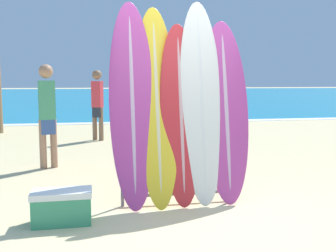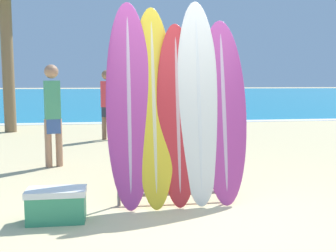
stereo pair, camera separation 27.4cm
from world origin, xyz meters
name	(u,v)px [view 1 (the left image)]	position (x,y,z in m)	size (l,w,h in m)	color
ground_plane	(215,224)	(0.00, 0.00, 0.00)	(160.00, 160.00, 0.00)	beige
ocean_water	(104,94)	(0.00, 39.36, 0.00)	(120.00, 60.00, 0.01)	teal
surfboard_rack	(180,167)	(-0.19, 0.77, 0.45)	(1.44, 0.04, 0.84)	slate
surfboard_slot_0	(132,103)	(-0.76, 0.84, 1.22)	(0.54, 0.67, 2.44)	#B23D8E
surfboard_slot_1	(157,105)	(-0.47, 0.84, 1.20)	(0.51, 0.70, 2.39)	yellow
surfboard_slot_2	(181,114)	(-0.19, 0.79, 1.09)	(0.50, 0.52, 2.18)	red
surfboard_slot_3	(201,102)	(0.07, 0.81, 1.23)	(0.53, 0.57, 2.46)	silver
surfboard_slot_4	(226,111)	(0.38, 0.80, 1.11)	(0.58, 0.53, 2.23)	#B23D8E
person_near_water	(97,102)	(-1.10, 6.11, 0.95)	(0.30, 0.27, 1.74)	#846047
person_mid_beach	(164,109)	(0.24, 4.31, 0.88)	(0.27, 0.22, 1.62)	tan
person_far_left	(47,112)	(-1.97, 3.09, 0.96)	(0.29, 0.24, 1.76)	#A87A5B
cooler_box	(62,207)	(-1.55, 0.33, 0.18)	(0.61, 0.32, 0.35)	#389366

